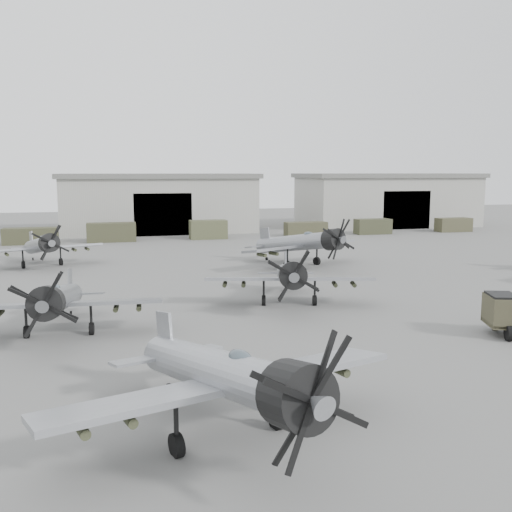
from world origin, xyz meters
The scene contains 14 objects.
ground centered at (0.00, 0.00, 0.00)m, with size 220.00×220.00×0.00m, color #545452.
hangar_center centered at (0.00, 61.96, 4.37)m, with size 29.00×14.80×8.70m.
hangar_right centered at (38.00, 61.96, 4.37)m, with size 29.00×14.80×8.70m.
support_truck_2 centered at (-17.00, 50.00, 1.02)m, with size 6.53×2.20×2.04m, color #393A26.
support_truck_3 centered at (-7.17, 50.00, 1.22)m, with size 6.17×2.20×2.45m, color #3B3C27.
support_truck_4 centered at (5.52, 50.00, 1.25)m, with size 4.96×2.20×2.51m, color #484A30.
support_truck_5 centered at (19.43, 50.00, 0.98)m, with size 5.89×2.20×1.96m, color #3E3D28.
support_truck_6 centered at (29.76, 50.00, 1.09)m, with size 5.19×2.20×2.18m, color #383A26.
support_truck_7 centered at (43.09, 50.00, 1.03)m, with size 5.28×2.20×2.05m, color #41402A.
aircraft_near_1 centered at (-3.79, -8.11, 2.30)m, with size 12.64×11.38×5.05m.
aircraft_mid_1 centered at (-10.34, 6.39, 2.06)m, with size 11.37×10.23×4.54m.
aircraft_mid_2 centered at (4.16, 10.23, 2.09)m, with size 11.53×10.38×4.59m.
aircraft_far_0 centered at (-13.70, 31.24, 2.07)m, with size 11.38×10.24×4.55m.
aircraft_far_1 centered at (10.32, 24.94, 2.32)m, with size 12.47×11.31×5.11m.
Camera 1 is at (-7.50, -25.68, 8.98)m, focal length 40.00 mm.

